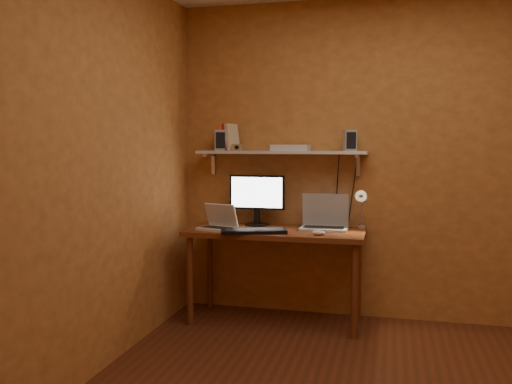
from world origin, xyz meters
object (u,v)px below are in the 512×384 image
(desk_lamp, at_px, (362,204))
(shelf_camera, at_px, (238,147))
(keyboard, at_px, (254,231))
(mouse, at_px, (319,233))
(wall_shelf, at_px, (281,153))
(laptop, at_px, (325,220))
(netbook, at_px, (219,223))
(speaker_left, at_px, (221,140))
(monitor, at_px, (257,197))
(desk, at_px, (276,240))
(router, at_px, (291,148))
(speaker_right, at_px, (350,140))

(desk_lamp, relative_size, shelf_camera, 3.92)
(keyboard, bearing_deg, mouse, -16.60)
(wall_shelf, height_order, mouse, wall_shelf)
(mouse, bearing_deg, laptop, 97.96)
(desk_lamp, distance_m, shelf_camera, 1.11)
(laptop, height_order, desk_lamp, desk_lamp)
(laptop, distance_m, mouse, 0.32)
(desk_lamp, bearing_deg, netbook, -168.11)
(laptop, relative_size, mouse, 3.65)
(wall_shelf, xyz_separation_m, speaker_left, (-0.52, -0.01, 0.10))
(monitor, bearing_deg, desk, -43.79)
(laptop, xyz_separation_m, netbook, (-0.81, -0.24, -0.02))
(desk, distance_m, monitor, 0.43)
(speaker_left, bearing_deg, shelf_camera, -32.33)
(desk_lamp, bearing_deg, router, 173.55)
(netbook, xyz_separation_m, desk_lamp, (1.10, 0.23, 0.15))
(mouse, relative_size, speaker_left, 0.60)
(speaker_left, bearing_deg, keyboard, -61.07)
(shelf_camera, bearing_deg, laptop, -0.23)
(speaker_left, distance_m, router, 0.60)
(shelf_camera, bearing_deg, speaker_right, 3.64)
(wall_shelf, distance_m, desk_lamp, 0.77)
(mouse, relative_size, shelf_camera, 1.08)
(wall_shelf, bearing_deg, desk, -90.00)
(mouse, relative_size, desk_lamp, 0.28)
(desk_lamp, xyz_separation_m, speaker_right, (-0.10, 0.07, 0.50))
(router, bearing_deg, laptop, -11.56)
(netbook, xyz_separation_m, router, (0.52, 0.30, 0.59))
(monitor, xyz_separation_m, mouse, (0.57, -0.37, -0.22))
(netbook, bearing_deg, desk, 30.33)
(monitor, xyz_separation_m, netbook, (-0.24, -0.30, -0.18))
(wall_shelf, distance_m, shelf_camera, 0.36)
(router, bearing_deg, speaker_right, 0.19)
(laptop, xyz_separation_m, shelf_camera, (-0.73, 0.00, 0.58))
(mouse, xyz_separation_m, shelf_camera, (-0.72, 0.31, 0.63))
(laptop, relative_size, desk_lamp, 1.00)
(desk, distance_m, router, 0.76)
(laptop, xyz_separation_m, keyboard, (-0.50, -0.33, -0.06))
(desk, xyz_separation_m, mouse, (0.37, -0.18, 0.10))
(wall_shelf, relative_size, router, 4.62)
(laptop, bearing_deg, monitor, 172.80)
(desk, height_order, desk_lamp, desk_lamp)
(wall_shelf, bearing_deg, router, -1.69)
(desk, xyz_separation_m, shelf_camera, (-0.35, 0.14, 0.74))
(speaker_right, relative_size, router, 0.55)
(monitor, bearing_deg, laptop, -6.44)
(desk, xyz_separation_m, netbook, (-0.44, -0.11, 0.14))
(netbook, relative_size, speaker_right, 1.95)
(desk_lamp, bearing_deg, keyboard, -157.54)
(desk, xyz_separation_m, monitor, (-0.20, 0.19, 0.32))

